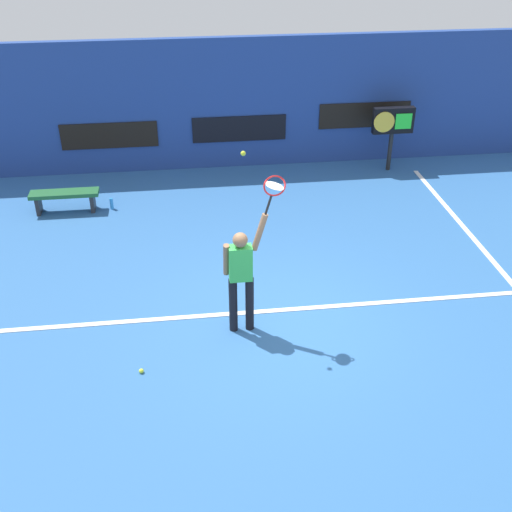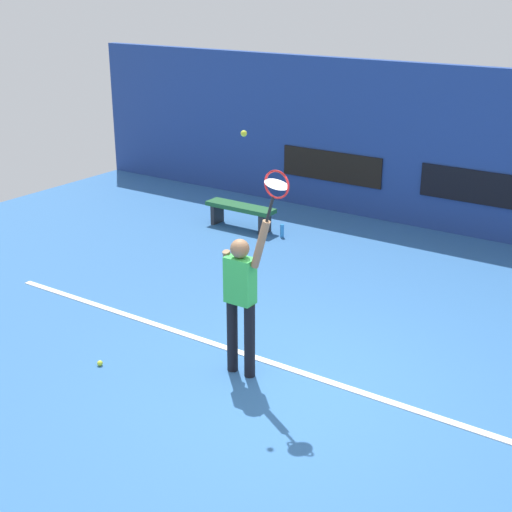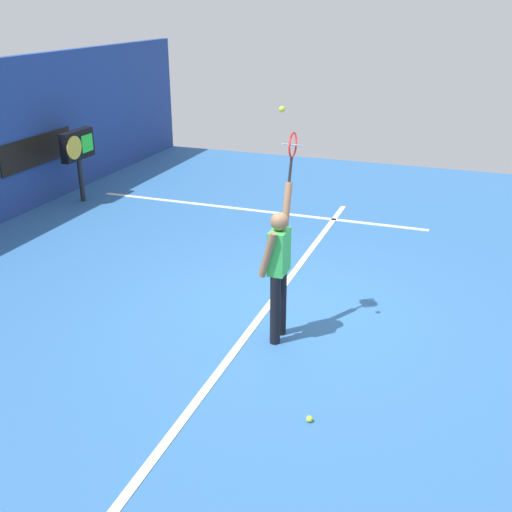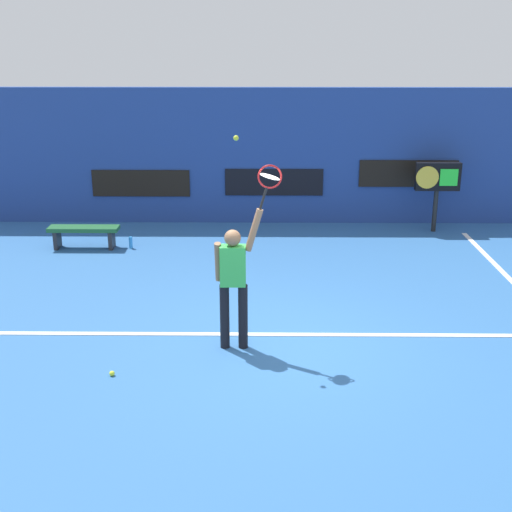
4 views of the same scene
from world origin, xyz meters
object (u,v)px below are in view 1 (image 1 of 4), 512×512
object	(u,v)px
tennis_racket	(274,188)
court_bench	(65,197)
water_bottle	(112,204)
tennis_player	(241,274)
tennis_ball	(243,153)
scoreboard_clock	(393,123)
spare_ball	(141,371)

from	to	relation	value
tennis_racket	court_bench	distance (m)	6.12
tennis_racket	water_bottle	distance (m)	5.69
court_bench	water_bottle	size ratio (longest dim) A/B	5.83
tennis_racket	court_bench	xyz separation A→B (m)	(-3.67, 4.45, -2.02)
tennis_player	water_bottle	bearing A→B (deg)	117.08
tennis_ball	water_bottle	world-z (taller)	tennis_ball
tennis_racket	tennis_ball	distance (m)	0.67
tennis_player	water_bottle	world-z (taller)	tennis_player
court_bench	tennis_racket	bearing A→B (deg)	-50.49
scoreboard_clock	tennis_ball	bearing A→B (deg)	-125.34
tennis_ball	spare_ball	size ratio (longest dim) A/B	1.00
tennis_racket	court_bench	bearing A→B (deg)	129.51
water_bottle	spare_ball	xyz separation A→B (m)	(0.76, -5.29, -0.09)
tennis_racket	tennis_player	bearing A→B (deg)	179.48
tennis_racket	court_bench	world-z (taller)	tennis_racket
tennis_player	spare_ball	distance (m)	1.99
court_bench	water_bottle	xyz separation A→B (m)	(0.93, 0.00, -0.22)
tennis_ball	spare_ball	distance (m)	3.36
tennis_racket	scoreboard_clock	bearing A→B (deg)	57.56
spare_ball	water_bottle	bearing A→B (deg)	98.17
tennis_player	court_bench	xyz separation A→B (m)	(-3.21, 4.45, -0.67)
scoreboard_clock	spare_ball	bearing A→B (deg)	-130.57
scoreboard_clock	tennis_racket	bearing A→B (deg)	-122.44
tennis_racket	water_bottle	xyz separation A→B (m)	(-2.74, 4.45, -2.24)
tennis_player	water_bottle	distance (m)	5.08
scoreboard_clock	tennis_player	bearing A→B (deg)	-125.66
tennis_ball	court_bench	distance (m)	6.07
water_bottle	tennis_ball	bearing A→B (deg)	-62.37
tennis_racket	spare_ball	size ratio (longest dim) A/B	9.22
tennis_ball	scoreboard_clock	world-z (taller)	tennis_ball
tennis_ball	scoreboard_clock	bearing A→B (deg)	54.66
scoreboard_clock	water_bottle	distance (m)	6.61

